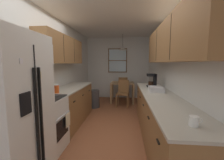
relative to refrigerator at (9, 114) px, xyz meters
name	(u,v)px	position (x,y,z in m)	size (l,w,h in m)	color
ground_plane	(112,120)	(0.95, 2.18, -0.91)	(12.00, 12.00, 0.00)	brown
wall_left	(60,71)	(-0.40, 2.18, 0.37)	(0.10, 9.00, 2.55)	silver
wall_right	(167,72)	(2.30, 2.18, 0.37)	(0.10, 9.00, 2.55)	silver
wall_back	(118,68)	(0.95, 4.83, 0.37)	(4.40, 0.10, 2.55)	silver
ceiling_slab	(112,17)	(0.95, 2.18, 1.68)	(4.40, 9.00, 0.08)	white
refrigerator	(9,114)	(0.00, 0.00, 0.00)	(0.72, 0.81, 1.82)	white
stove_range	(44,124)	(-0.04, 0.74, -0.44)	(0.66, 0.63, 1.10)	white
microwave_over_range	(33,54)	(-0.15, 0.74, 0.72)	(0.39, 0.57, 0.35)	white
counter_left	(71,105)	(-0.05, 1.98, -0.46)	(0.64, 1.86, 0.90)	olive
upper_cabinets_left	(63,50)	(-0.19, 1.93, 0.88)	(0.33, 1.94, 0.63)	olive
counter_right	(160,118)	(1.95, 1.25, -0.46)	(0.64, 3.27, 0.90)	olive
upper_cabinets_right	(172,42)	(2.09, 1.20, 0.94)	(0.33, 2.95, 0.70)	olive
dining_table	(122,86)	(1.18, 4.07, -0.29)	(0.87, 0.74, 0.75)	#A87F51
dining_chair_near	(123,92)	(1.21, 3.50, -0.41)	(0.45, 0.45, 0.90)	olive
dining_chair_far	(123,87)	(1.18, 4.65, -0.41)	(0.42, 0.42, 0.90)	olive
pendant_light	(123,49)	(1.18, 4.07, 1.11)	(0.32, 0.32, 0.58)	black
back_window	(118,61)	(0.95, 4.76, 0.69)	(0.80, 0.05, 1.01)	brown
trash_bin	(94,99)	(0.25, 3.25, -0.61)	(0.35, 0.35, 0.59)	#3F3F42
storage_canister	(56,89)	(-0.05, 1.23, 0.08)	(0.12, 0.12, 0.17)	#D84C19
dish_towel	(68,120)	(0.31, 0.90, -0.41)	(0.02, 0.16, 0.24)	beige
coffee_maker	(153,80)	(1.97, 2.20, 0.16)	(0.22, 0.18, 0.32)	black
mug_by_coffeemaker	(194,121)	(1.95, -0.11, 0.04)	(0.12, 0.09, 0.09)	white
dish_rack	(156,89)	(1.93, 1.57, 0.04)	(0.28, 0.34, 0.10)	silver
table_serving_bowl	(124,82)	(1.25, 4.01, -0.13)	(0.19, 0.19, 0.06)	silver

